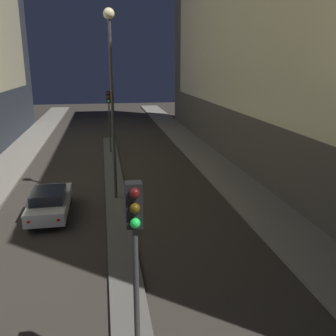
{
  "coord_description": "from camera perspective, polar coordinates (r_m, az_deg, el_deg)",
  "views": [
    {
      "loc": [
        -0.5,
        -3.63,
        7.15
      ],
      "look_at": [
        3.55,
        19.6,
        0.5
      ],
      "focal_mm": 40.0,
      "sensor_mm": 36.0,
      "label": 1
    }
  ],
  "objects": [
    {
      "name": "traffic_light_near",
      "position": [
        7.5,
        -5.02,
        -11.84
      ],
      "size": [
        0.32,
        0.42,
        4.88
      ],
      "color": "#383838",
      "rests_on": "median_strip"
    },
    {
      "name": "car_left_lane",
      "position": [
        18.88,
        -17.58,
        -4.94
      ],
      "size": [
        1.76,
        4.42,
        1.39
      ],
      "color": "silver",
      "rests_on": "ground"
    },
    {
      "name": "median_strip",
      "position": [
        21.7,
        -8.03,
        -3.49
      ],
      "size": [
        1.13,
        31.74,
        0.12
      ],
      "color": "#56544F",
      "rests_on": "ground"
    },
    {
      "name": "traffic_light_mid",
      "position": [
        30.33,
        -8.99,
        8.99
      ],
      "size": [
        0.32,
        0.42,
        4.88
      ],
      "color": "#383838",
      "rests_on": "median_strip"
    },
    {
      "name": "street_lamp",
      "position": [
        19.26,
        -8.64,
        13.87
      ],
      "size": [
        0.54,
        0.54,
        9.55
      ],
      "color": "#383838",
      "rests_on": "median_strip"
    }
  ]
}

